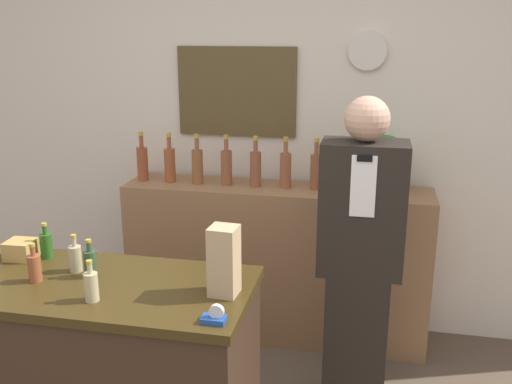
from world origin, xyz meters
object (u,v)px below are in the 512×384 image
shopkeeper (359,261)px  paper_bag (224,261)px  potted_plant (385,161)px  tape_dispenser (215,317)px

shopkeeper → paper_bag: 0.88m
potted_plant → tape_dispenser: potted_plant is taller
potted_plant → tape_dispenser: 1.69m
shopkeeper → potted_plant: size_ratio=4.77×
tape_dispenser → potted_plant: bearing=68.5°
shopkeeper → tape_dispenser: size_ratio=18.29×
potted_plant → tape_dispenser: bearing=-111.5°
potted_plant → shopkeeper: bearing=-99.6°
paper_bag → potted_plant: bearing=64.2°
potted_plant → tape_dispenser: (-0.61, -1.55, -0.26)m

